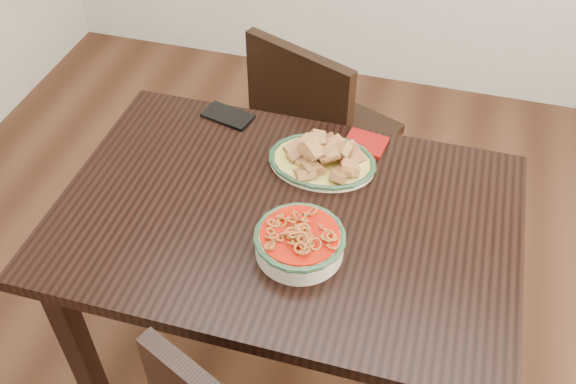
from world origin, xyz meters
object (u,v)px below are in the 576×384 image
(fish_plate, at_px, (322,153))
(smartphone, at_px, (228,116))
(chair_far, at_px, (316,130))
(dining_table, at_px, (286,237))
(noodle_bowl, at_px, (300,240))

(fish_plate, height_order, smartphone, fish_plate)
(chair_far, bearing_deg, dining_table, 119.42)
(dining_table, relative_size, fish_plate, 4.03)
(chair_far, distance_m, fish_plate, 0.55)
(fish_plate, height_order, noodle_bowl, fish_plate)
(dining_table, distance_m, fish_plate, 0.26)
(chair_far, height_order, smartphone, chair_far)
(fish_plate, bearing_deg, chair_far, 105.16)
(chair_far, xyz_separation_m, fish_plate, (0.12, -0.45, 0.30))
(fish_plate, distance_m, smartphone, 0.36)
(chair_far, relative_size, fish_plate, 2.92)
(chair_far, bearing_deg, noodle_bowl, 123.39)
(smartphone, bearing_deg, noodle_bowl, -38.53)
(chair_far, distance_m, smartphone, 0.46)
(dining_table, distance_m, smartphone, 0.47)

